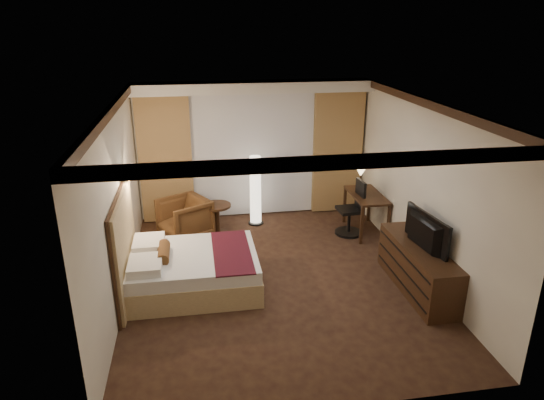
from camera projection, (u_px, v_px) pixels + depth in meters
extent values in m
cube|color=black|center=(276.00, 278.00, 7.53)|extent=(4.50, 5.50, 0.01)
cube|color=white|center=(277.00, 104.00, 6.58)|extent=(4.50, 5.50, 0.01)
cube|color=white|center=(253.00, 150.00, 9.60)|extent=(4.50, 0.02, 2.70)
cube|color=white|center=(117.00, 206.00, 6.72)|extent=(0.02, 5.50, 2.70)
cube|color=white|center=(421.00, 188.00, 7.40)|extent=(0.02, 5.50, 2.70)
cube|color=white|center=(254.00, 87.00, 8.93)|extent=(4.50, 0.50, 0.20)
cube|color=silver|center=(253.00, 155.00, 9.56)|extent=(2.48, 0.04, 2.45)
cube|color=tan|center=(166.00, 160.00, 9.25)|extent=(1.00, 0.14, 2.45)
cube|color=tan|center=(337.00, 153.00, 9.76)|extent=(1.00, 0.14, 2.45)
imported|color=#513418|center=(184.00, 217.00, 8.80)|extent=(1.04, 1.06, 0.82)
imported|color=black|center=(421.00, 228.00, 6.88)|extent=(0.72, 1.10, 0.14)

